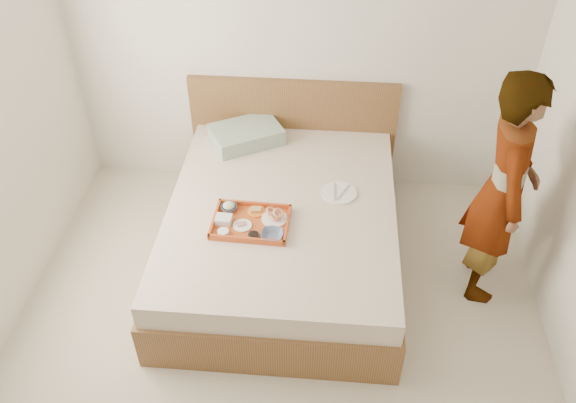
% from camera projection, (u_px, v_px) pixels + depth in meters
% --- Properties ---
extents(ground, '(3.50, 4.00, 0.01)m').
position_uv_depth(ground, '(273.00, 376.00, 3.62)').
color(ground, beige).
rests_on(ground, ground).
extents(wall_back, '(3.50, 0.01, 2.60)m').
position_uv_depth(wall_back, '(298.00, 36.00, 4.29)').
color(wall_back, silver).
rests_on(wall_back, ground).
extents(bed, '(1.65, 2.00, 0.53)m').
position_uv_depth(bed, '(282.00, 233.00, 4.21)').
color(bed, brown).
rests_on(bed, ground).
extents(headboard, '(1.65, 0.06, 0.95)m').
position_uv_depth(headboard, '(293.00, 133.00, 4.81)').
color(headboard, brown).
rests_on(headboard, ground).
extents(pillow, '(0.63, 0.56, 0.12)m').
position_uv_depth(pillow, '(246.00, 135.00, 4.58)').
color(pillow, '#9BAE9E').
rests_on(pillow, bed).
extents(tray, '(0.51, 0.38, 0.05)m').
position_uv_depth(tray, '(251.00, 222.00, 3.87)').
color(tray, '#C45211').
rests_on(tray, bed).
extents(prawn_plate, '(0.18, 0.18, 0.01)m').
position_uv_depth(prawn_plate, '(275.00, 219.00, 3.90)').
color(prawn_plate, white).
rests_on(prawn_plate, tray).
extents(navy_bowl_big, '(0.15, 0.15, 0.03)m').
position_uv_depth(navy_bowl_big, '(272.00, 235.00, 3.76)').
color(navy_bowl_big, '#182649').
rests_on(navy_bowl_big, tray).
extents(sauce_dish, '(0.08, 0.08, 0.03)m').
position_uv_depth(sauce_dish, '(254.00, 236.00, 3.76)').
color(sauce_dish, black).
rests_on(sauce_dish, tray).
extents(meat_plate, '(0.13, 0.13, 0.01)m').
position_uv_depth(meat_plate, '(242.00, 226.00, 3.85)').
color(meat_plate, white).
rests_on(meat_plate, tray).
extents(bread_plate, '(0.13, 0.13, 0.01)m').
position_uv_depth(bread_plate, '(256.00, 211.00, 3.96)').
color(bread_plate, orange).
rests_on(bread_plate, tray).
extents(salad_bowl, '(0.11, 0.11, 0.03)m').
position_uv_depth(salad_bowl, '(229.00, 208.00, 3.97)').
color(salad_bowl, '#182649').
rests_on(salad_bowl, tray).
extents(plastic_tub, '(0.11, 0.09, 0.05)m').
position_uv_depth(plastic_tub, '(224.00, 220.00, 3.87)').
color(plastic_tub, silver).
rests_on(plastic_tub, tray).
extents(cheese_round, '(0.08, 0.08, 0.03)m').
position_uv_depth(cheese_round, '(223.00, 232.00, 3.79)').
color(cheese_round, white).
rests_on(cheese_round, tray).
extents(dinner_plate, '(0.31, 0.31, 0.01)m').
position_uv_depth(dinner_plate, '(339.00, 193.00, 4.12)').
color(dinner_plate, white).
rests_on(dinner_plate, bed).
extents(person, '(0.45, 0.64, 1.65)m').
position_uv_depth(person, '(503.00, 191.00, 3.68)').
color(person, beige).
rests_on(person, ground).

